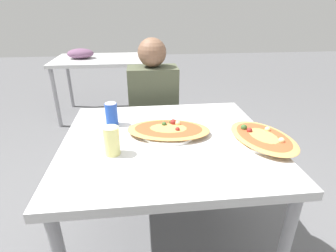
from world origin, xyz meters
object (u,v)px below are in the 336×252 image
(dining_table, at_px, (167,152))
(chair_far_seated, at_px, (153,122))
(pizza_second, at_px, (263,138))
(person_seated, at_px, (153,105))
(soda_can, at_px, (112,114))
(drink_glass, at_px, (112,141))
(pizza_main, at_px, (168,130))

(dining_table, bearing_deg, chair_far_seated, 92.08)
(pizza_second, bearing_deg, person_seated, 122.05)
(soda_can, height_order, drink_glass, drink_glass)
(dining_table, bearing_deg, soda_can, 145.04)
(person_seated, xyz_separation_m, pizza_second, (0.48, -0.77, 0.10))
(soda_can, bearing_deg, pizza_second, -20.95)
(pizza_second, bearing_deg, chair_far_seated, 118.63)
(dining_table, height_order, person_seated, person_seated)
(pizza_main, distance_m, drink_glass, 0.32)
(person_seated, bearing_deg, pizza_second, 122.05)
(pizza_main, distance_m, soda_can, 0.33)
(dining_table, xyz_separation_m, pizza_second, (0.45, -0.08, 0.10))
(pizza_second, bearing_deg, pizza_main, 163.05)
(chair_far_seated, height_order, soda_can, soda_can)
(chair_far_seated, xyz_separation_m, person_seated, (-0.00, -0.11, 0.19))
(chair_far_seated, bearing_deg, person_seated, 90.00)
(chair_far_seated, bearing_deg, pizza_second, 118.63)
(chair_far_seated, bearing_deg, pizza_main, 93.14)
(pizza_main, bearing_deg, dining_table, -103.41)
(soda_can, xyz_separation_m, drink_glass, (0.03, -0.32, 0.00))
(dining_table, xyz_separation_m, pizza_main, (0.01, 0.05, 0.10))
(dining_table, height_order, drink_glass, drink_glass)
(chair_far_seated, relative_size, drink_glass, 6.74)
(dining_table, distance_m, person_seated, 0.69)
(pizza_main, distance_m, pizza_second, 0.46)
(chair_far_seated, xyz_separation_m, pizza_main, (0.04, -0.75, 0.28))
(dining_table, relative_size, chair_far_seated, 1.17)
(pizza_main, height_order, soda_can, soda_can)
(soda_can, bearing_deg, drink_glass, -85.06)
(dining_table, height_order, pizza_second, pizza_second)
(person_seated, xyz_separation_m, pizza_main, (0.04, -0.64, 0.10))
(pizza_main, bearing_deg, chair_far_seated, 93.14)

